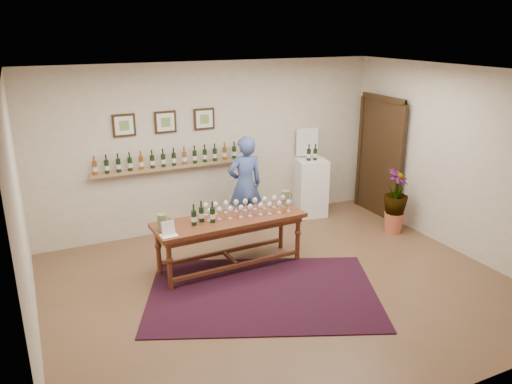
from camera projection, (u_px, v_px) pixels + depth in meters
name	position (u px, v px, depth m)	size (l,w,h in m)	color
ground	(281.00, 287.00, 6.70)	(6.00, 6.00, 0.00)	brown
room_shell	(339.00, 158.00, 8.79)	(6.00, 6.00, 6.00)	beige
rug	(263.00, 293.00, 6.53)	(2.95, 1.97, 0.02)	#400B0D
tasting_table	(230.00, 226.00, 7.03)	(2.18, 0.77, 0.77)	#4E2313
table_glasses	(248.00, 207.00, 7.15)	(1.37, 0.32, 0.19)	silver
table_bottles	(202.00, 211.00, 6.78)	(0.31, 0.17, 0.33)	black
pitcher_left	(162.00, 222.00, 6.53)	(0.15, 0.15, 0.23)	#626C43
pitcher_right	(285.00, 198.00, 7.46)	(0.15, 0.15, 0.23)	#626C43
menu_card	(168.00, 228.00, 6.40)	(0.21, 0.15, 0.19)	silver
display_pedestal	(311.00, 187.00, 9.12)	(0.52, 0.52, 1.05)	white
pedestal_bottles	(312.00, 152.00, 8.85)	(0.31, 0.08, 0.31)	black
info_sign	(307.00, 142.00, 9.03)	(0.41, 0.02, 0.56)	silver
potted_plant	(395.00, 201.00, 8.30)	(0.68, 0.68, 0.94)	#B95A3D
person	(245.00, 185.00, 8.24)	(0.60, 0.40, 1.65)	#3E5392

